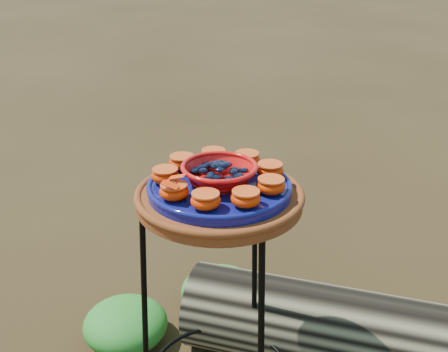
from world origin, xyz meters
The scene contains 18 objects.
plant_stand centered at (0.00, 0.00, 0.35)m, with size 0.44×0.44×0.70m, color black, non-canonical shape.
terracotta_saucer centered at (0.00, 0.00, 0.72)m, with size 0.41×0.41×0.03m, color #4B1E15.
cobalt_plate centered at (0.00, 0.00, 0.75)m, with size 0.36×0.36×0.02m, color #041340.
red_bowl centered at (0.00, 0.00, 0.78)m, with size 0.18×0.18×0.05m, color red, non-canonical shape.
glass_gems centered at (0.00, 0.00, 0.82)m, with size 0.14×0.14×0.02m, color black, non-canonical shape.
orange_half_0 centered at (-0.05, -0.12, 0.78)m, with size 0.07×0.07×0.04m, color #A60000.
orange_half_1 centered at (0.04, -0.13, 0.78)m, with size 0.07×0.07×0.04m, color #A60000.
orange_half_2 centered at (0.11, -0.07, 0.78)m, with size 0.07×0.07×0.04m, color #A60000.
orange_half_3 centered at (0.13, 0.02, 0.78)m, with size 0.07×0.07×0.04m, color #A60000.
orange_half_4 centered at (0.09, 0.10, 0.78)m, with size 0.07×0.07×0.04m, color #A60000.
orange_half_5 centered at (0.01, 0.13, 0.78)m, with size 0.07×0.07×0.04m, color #A60000.
orange_half_6 centered at (-0.08, 0.11, 0.78)m, with size 0.07×0.07×0.04m, color #A60000.
orange_half_7 centered at (-0.13, 0.03, 0.78)m, with size 0.07×0.07×0.04m, color #A60000.
orange_half_8 centered at (-0.12, -0.06, 0.78)m, with size 0.07×0.07×0.04m, color #A60000.
butterfly centered at (-0.05, -0.12, 0.80)m, with size 0.08×0.05×0.01m, color red, non-canonical shape.
driftwood_log centered at (0.49, 0.42, 0.14)m, with size 1.53×0.40×0.29m, color black, non-canonical shape.
foliage_left centered at (-0.45, 0.11, 0.07)m, with size 0.30×0.30×0.15m, color #1D6F23.
foliage_back centered at (-0.26, 0.44, 0.07)m, with size 0.30×0.30×0.15m, color #1D6F23.
Camera 1 is at (0.64, -1.08, 1.34)m, focal length 45.00 mm.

